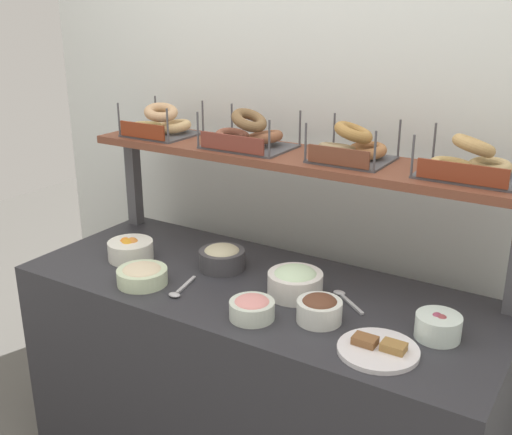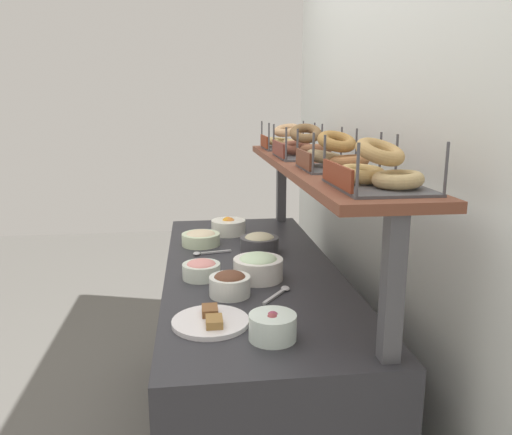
% 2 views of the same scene
% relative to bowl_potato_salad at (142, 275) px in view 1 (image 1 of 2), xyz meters
% --- Properties ---
extents(back_wall, '(2.95, 0.06, 2.40)m').
position_rel_bowl_potato_salad_xyz_m(back_wall, '(0.36, 0.75, 0.31)').
color(back_wall, silver).
rests_on(back_wall, ground_plane).
extents(deli_counter, '(1.75, 0.70, 0.85)m').
position_rel_bowl_potato_salad_xyz_m(deli_counter, '(0.36, 0.20, -0.46)').
color(deli_counter, '#2D2D33').
rests_on(deli_counter, ground_plane).
extents(shelf_riser_left, '(0.05, 0.05, 0.40)m').
position_rel_bowl_potato_salad_xyz_m(shelf_riser_left, '(-0.46, 0.47, 0.16)').
color(shelf_riser_left, '#4C4C51').
rests_on(shelf_riser_left, deli_counter).
extents(upper_shelf, '(1.71, 0.32, 0.03)m').
position_rel_bowl_potato_salad_xyz_m(upper_shelf, '(0.36, 0.47, 0.38)').
color(upper_shelf, brown).
rests_on(upper_shelf, shelf_riser_left).
extents(bowl_potato_salad, '(0.18, 0.18, 0.07)m').
position_rel_bowl_potato_salad_xyz_m(bowl_potato_salad, '(0.00, 0.00, 0.00)').
color(bowl_potato_salad, '#D8ECC0').
rests_on(bowl_potato_salad, deli_counter).
extents(bowl_beet_salad, '(0.14, 0.14, 0.08)m').
position_rel_bowl_potato_salad_xyz_m(bowl_beet_salad, '(1.01, 0.19, 0.00)').
color(bowl_beet_salad, white).
rests_on(bowl_beet_salad, deli_counter).
extents(bowl_fruit_salad, '(0.18, 0.18, 0.09)m').
position_rel_bowl_potato_salad_xyz_m(bowl_fruit_salad, '(-0.19, 0.15, 0.00)').
color(bowl_fruit_salad, white).
rests_on(bowl_fruit_salad, deli_counter).
extents(bowl_chocolate_spread, '(0.15, 0.15, 0.09)m').
position_rel_bowl_potato_salad_xyz_m(bowl_chocolate_spread, '(0.66, 0.09, 0.01)').
color(bowl_chocolate_spread, white).
rests_on(bowl_chocolate_spread, deli_counter).
extents(bowl_lox_spread, '(0.15, 0.15, 0.07)m').
position_rel_bowl_potato_salad_xyz_m(bowl_lox_spread, '(0.47, -0.01, 0.00)').
color(bowl_lox_spread, silver).
rests_on(bowl_lox_spread, deli_counter).
extents(bowl_scallion_spread, '(0.19, 0.19, 0.11)m').
position_rel_bowl_potato_salad_xyz_m(bowl_scallion_spread, '(0.51, 0.21, 0.02)').
color(bowl_scallion_spread, white).
rests_on(bowl_scallion_spread, deli_counter).
extents(bowl_tuna_salad, '(0.17, 0.17, 0.09)m').
position_rel_bowl_potato_salad_xyz_m(bowl_tuna_salad, '(0.17, 0.26, 0.01)').
color(bowl_tuna_salad, '#434146').
rests_on(bowl_tuna_salad, deli_counter).
extents(serving_plate_white, '(0.24, 0.24, 0.04)m').
position_rel_bowl_potato_salad_xyz_m(serving_plate_white, '(0.89, 0.01, -0.02)').
color(serving_plate_white, white).
rests_on(serving_plate_white, deli_counter).
extents(serving_spoon_near_plate, '(0.15, 0.12, 0.01)m').
position_rel_bowl_potato_salad_xyz_m(serving_spoon_near_plate, '(0.67, 0.27, -0.03)').
color(serving_spoon_near_plate, '#B7B7BC').
rests_on(serving_spoon_near_plate, deli_counter).
extents(serving_spoon_by_edge, '(0.06, 0.17, 0.01)m').
position_rel_bowl_potato_salad_xyz_m(serving_spoon_by_edge, '(0.16, 0.02, -0.03)').
color(serving_spoon_by_edge, '#B7B7BC').
rests_on(serving_spoon_by_edge, deli_counter).
extents(bagel_basket_plain, '(0.27, 0.26, 0.14)m').
position_rel_bowl_potato_salad_xyz_m(bagel_basket_plain, '(-0.27, 0.46, 0.44)').
color(bagel_basket_plain, '#4C4C51').
rests_on(bagel_basket_plain, upper_shelf).
extents(bagel_basket_cinnamon_raisin, '(0.32, 0.24, 0.15)m').
position_rel_bowl_potato_salad_xyz_m(bagel_basket_cinnamon_raisin, '(0.16, 0.46, 0.44)').
color(bagel_basket_cinnamon_raisin, '#4C4C51').
rests_on(bagel_basket_cinnamon_raisin, upper_shelf).
extents(bagel_basket_everything, '(0.27, 0.26, 0.14)m').
position_rel_bowl_potato_salad_xyz_m(bagel_basket_everything, '(0.58, 0.48, 0.44)').
color(bagel_basket_everything, '#4C4C51').
rests_on(bagel_basket_everything, upper_shelf).
extents(bagel_basket_sesame, '(0.32, 0.24, 0.14)m').
position_rel_bowl_potato_salad_xyz_m(bagel_basket_sesame, '(0.99, 0.48, 0.44)').
color(bagel_basket_sesame, '#4C4C51').
rests_on(bagel_basket_sesame, upper_shelf).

